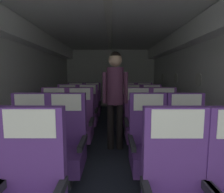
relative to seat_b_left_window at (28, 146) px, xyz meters
The scene contains 19 objects.
ground 1.81m from the seat_b_left_window, 57.73° to the left, with size 3.77×7.93×0.02m, color #2D3342.
fuselage_shell 2.34m from the seat_b_left_window, 62.24° to the left, with size 3.65×7.58×2.32m.
seat_b_left_window is the anchor object (origin of this frame).
seat_b_left_aisle 0.44m from the seat_b_left_window, ahead, with size 0.47×0.51×1.07m.
seat_b_right_aisle 1.88m from the seat_b_left_window, ahead, with size 0.47×0.51×1.07m.
seat_b_right_window 1.43m from the seat_b_left_window, ahead, with size 0.47×0.51×1.07m.
seat_c_left_window 0.94m from the seat_b_left_window, 90.35° to the left, with size 0.47×0.51×1.07m.
seat_c_left_aisle 1.04m from the seat_b_left_window, 64.92° to the left, with size 0.47×0.51×1.07m.
seat_c_right_aisle 2.10m from the seat_b_left_window, 26.66° to the left, with size 0.47×0.51×1.07m.
seat_c_right_window 1.71m from the seat_b_left_window, 32.88° to the left, with size 0.47×0.51×1.07m.
seat_d_left_window 1.89m from the seat_b_left_window, 90.27° to the left, with size 0.47×0.51×1.07m.
seat_d_left_aisle 1.94m from the seat_b_left_window, 76.74° to the left, with size 0.47×0.51×1.07m.
seat_d_right_aisle 2.65m from the seat_b_left_window, 44.92° to the left, with size 0.47×0.51×1.07m.
seat_d_right_window 2.36m from the seat_b_left_window, 52.95° to the left, with size 0.47×0.51×1.07m.
seat_e_left_window 2.82m from the seat_b_left_window, 90.20° to the left, with size 0.47×0.51×1.07m.
seat_e_left_aisle 2.87m from the seat_b_left_window, 81.04° to the left, with size 0.47×0.51×1.07m.
seat_e_right_aisle 3.38m from the seat_b_left_window, 56.27° to the left, with size 0.47×0.51×1.07m.
seat_e_right_window 3.16m from the seat_b_left_window, 63.28° to the left, with size 0.47×0.51×1.07m.
flight_attendant 1.56m from the seat_b_left_window, 43.54° to the left, with size 0.43×0.28×1.67m.
Camera 1 is at (0.06, 0.24, 1.29)m, focal length 28.94 mm.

